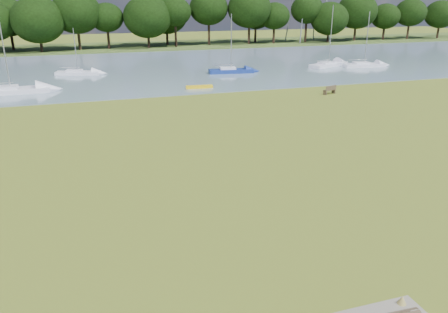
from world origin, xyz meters
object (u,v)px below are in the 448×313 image
object	(u,v)px
sailboat_3	(77,72)
sailboat_2	(231,69)
kayak	(199,87)
sailboat_0	(10,89)
riverbank_bench	(330,90)
sailboat_1	(364,64)
sailboat_5	(328,63)

from	to	relation	value
sailboat_3	sailboat_2	bearing A→B (deg)	1.18
kayak	sailboat_0	world-z (taller)	sailboat_0
riverbank_bench	sailboat_1	size ratio (longest dim) A/B	0.21
riverbank_bench	sailboat_3	bearing A→B (deg)	123.47
riverbank_bench	kayak	size ratio (longest dim) A/B	0.53
sailboat_0	sailboat_5	distance (m)	42.94
sailboat_2	riverbank_bench	bearing A→B (deg)	-63.43
sailboat_2	sailboat_3	world-z (taller)	sailboat_2
sailboat_5	sailboat_3	bearing A→B (deg)	150.55
sailboat_3	kayak	bearing A→B (deg)	-31.53
sailboat_3	sailboat_5	size ratio (longest dim) A/B	0.69
sailboat_0	sailboat_5	bearing A→B (deg)	6.94
sailboat_1	sailboat_3	bearing A→B (deg)	178.43
riverbank_bench	sailboat_1	bearing A→B (deg)	29.30
sailboat_1	sailboat_5	bearing A→B (deg)	162.17
sailboat_0	sailboat_5	xyz separation A→B (m)	(42.39, 6.85, -0.06)
kayak	sailboat_2	xyz separation A→B (m)	(6.72, 8.90, 0.32)
sailboat_1	sailboat_3	world-z (taller)	sailboat_1
sailboat_0	sailboat_3	xyz separation A→B (m)	(6.91, 10.41, -0.10)
sailboat_0	sailboat_2	bearing A→B (deg)	9.42
kayak	sailboat_1	xyz separation A→B (m)	(27.13, 8.14, 0.29)
sailboat_0	sailboat_5	size ratio (longest dim) A/B	1.12
kayak	sailboat_1	world-z (taller)	sailboat_1
sailboat_1	sailboat_2	size ratio (longest dim) A/B	1.01
sailboat_2	sailboat_5	distance (m)	15.81
riverbank_bench	sailboat_1	world-z (taller)	sailboat_1
kayak	sailboat_0	distance (m)	20.22
kayak	riverbank_bench	bearing A→B (deg)	-25.79
riverbank_bench	kayak	xyz separation A→B (m)	(-12.37, 7.24, -0.27)
sailboat_5	sailboat_1	bearing A→B (deg)	-48.01
kayak	sailboat_0	bearing A→B (deg)	174.87
sailboat_1	sailboat_5	xyz separation A→B (m)	(-4.66, 2.11, -0.03)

